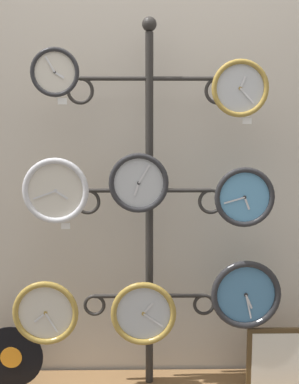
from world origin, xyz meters
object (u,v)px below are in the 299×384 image
Objects in this scene: display_stand at (149,271)px; clock_middle_center at (139,183)px; clock_top_right at (240,88)px; clock_middle_left at (56,191)px; clock_bottom_center at (143,313)px; picture_frame at (287,359)px; clock_middle_right at (244,197)px; vinyl_record at (11,357)px; clock_bottom_left at (46,313)px; clock_bottom_right at (246,295)px; clock_top_left at (55,72)px.

display_stand reaches higher than clock_middle_center.
clock_top_right is 0.85× the size of clock_middle_left.
clock_top_right reaches higher than clock_middle_left.
clock_bottom_center is 0.72m from picture_frame.
clock_middle_center is at bearing 177.79° from clock_middle_right.
clock_top_right reaches higher than vinyl_record.
display_stand is 6.64× the size of clock_middle_center.
display_stand is 5.91× the size of clock_bottom_left.
display_stand is at bearing 3.85° from vinyl_record.
clock_bottom_left is 1.00× the size of vinyl_record.
clock_middle_center reaches higher than clock_bottom_right.
clock_middle_right is (0.47, -0.02, -0.06)m from clock_middle_center.
vinyl_record is at bearing 169.60° from clock_middle_left.
clock_top_left is 1.08m from clock_bottom_left.
clock_bottom_left is at bearing -179.62° from clock_bottom_center.
clock_middle_left is (-0.01, 0.01, -0.52)m from clock_top_left.
clock_top_right is 0.77× the size of clock_bottom_right.
clock_middle_left is at bearing -10.40° from vinyl_record.
clock_top_right is 0.66× the size of picture_frame.
clock_middle_left is 1.10× the size of clock_middle_right.
clock_bottom_right is (0.47, 0.02, 0.08)m from clock_bottom_center.
clock_bottom_center is 0.48m from clock_bottom_right.
clock_top_right reaches higher than picture_frame.
display_stand is at bearing 13.09° from clock_bottom_left.
clock_top_right is at bearing -178.01° from picture_frame.
clock_bottom_right is at bearing 0.10° from clock_middle_left.
clock_bottom_right is (0.05, 0.00, -0.94)m from clock_top_right.
clock_bottom_center is 0.68m from vinyl_record.
display_stand reaches higher than clock_top_right.
display_stand is at bearing 167.02° from clock_top_right.
clock_middle_right is at bearing -14.38° from display_stand.
clock_middle_right reaches higher than clock_bottom_left.
clock_middle_left is 0.84m from vinyl_record.
clock_middle_left is at bearing -179.90° from clock_bottom_right.
vinyl_record is (-0.63, 0.06, -0.24)m from clock_bottom_center.
clock_middle_center is (-0.05, -0.09, 0.44)m from display_stand.
clock_middle_right is (0.42, -0.11, 0.37)m from display_stand.
vinyl_record is at bearing 176.61° from clock_middle_right.
clock_bottom_left is 0.31m from vinyl_record.
vinyl_record is (-0.25, 0.06, -1.32)m from clock_top_left.
clock_top_left is 1.32m from clock_bottom_right.
picture_frame is at bearing 0.97° from clock_top_left.
clock_middle_center is 0.82× the size of clock_bottom_right.
clock_top_left is 0.70× the size of vinyl_record.
clock_bottom_right reaches higher than clock_bottom_center.
clock_bottom_right is at bearing 1.50° from clock_bottom_left.
clock_middle_left is at bearing -168.16° from display_stand.
clock_bottom_right is 1.08× the size of vinyl_record.
clock_top_left reaches higher than clock_middle_center.
clock_middle_center is 0.89× the size of clock_bottom_center.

